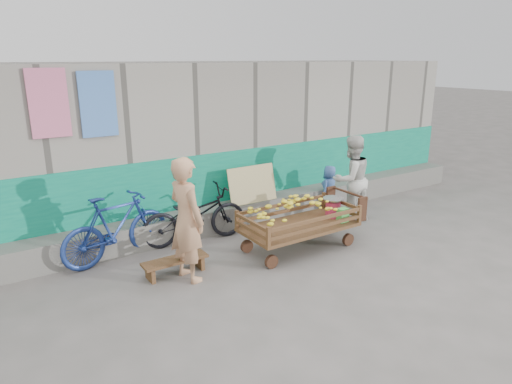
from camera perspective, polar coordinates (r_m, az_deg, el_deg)
ground at (r=7.01m, az=7.47°, el=-9.86°), size 80.00×80.00×0.00m
building_wall at (r=9.83m, az=-7.80°, el=6.83°), size 12.00×3.50×3.00m
banana_cart at (r=7.51m, az=5.22°, el=-2.90°), size 2.10×0.96×0.90m
bench at (r=6.92m, az=-10.07°, el=-8.71°), size 0.97×0.29×0.24m
vendor_man at (r=6.49m, az=-8.66°, el=-3.43°), size 0.54×0.72×1.81m
woman at (r=8.93m, az=11.79°, el=1.58°), size 0.86×0.69×1.69m
child at (r=9.52m, az=9.13°, el=0.41°), size 0.56×0.46×0.97m
bicycle_dark at (r=7.91m, az=-7.70°, el=-2.90°), size 1.91×0.84×0.97m
bicycle_blue at (r=7.45m, az=-17.05°, el=-4.27°), size 1.87×0.85×1.09m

